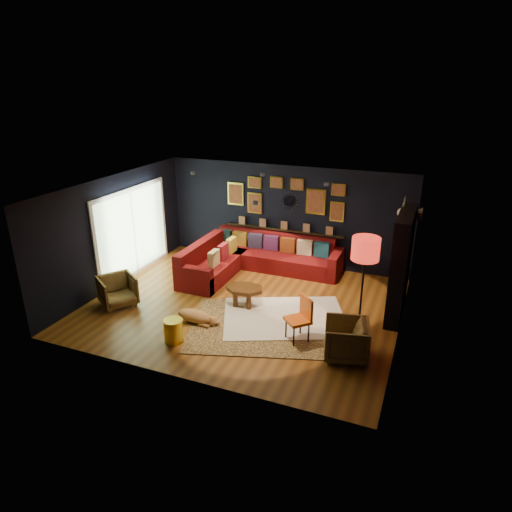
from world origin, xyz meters
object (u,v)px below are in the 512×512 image
at_px(coffee_table, 245,291).
at_px(dog, 195,314).
at_px(armchair_right, 346,338).
at_px(gold_stool, 174,331).
at_px(pouf, 202,278).
at_px(floor_lamp, 365,252).
at_px(orange_chair, 301,316).
at_px(sectional, 250,259).
at_px(armchair_left, 118,289).

bearing_deg(coffee_table, dog, -122.73).
relative_size(armchair_right, gold_stool, 1.68).
bearing_deg(coffee_table, armchair_right, -24.64).
relative_size(pouf, floor_lamp, 0.29).
relative_size(armchair_right, floor_lamp, 0.40).
bearing_deg(floor_lamp, dog, -162.54).
xyz_separation_m(orange_chair, floor_lamp, (0.95, 0.83, 1.11)).
bearing_deg(dog, gold_stool, -86.97).
bearing_deg(sectional, coffee_table, -70.54).
bearing_deg(coffee_table, armchair_left, -159.15).
xyz_separation_m(armchair_right, gold_stool, (-3.09, -0.70, -0.16)).
relative_size(coffee_table, floor_lamp, 0.47).
xyz_separation_m(sectional, coffee_table, (0.64, -1.82, 0.04)).
bearing_deg(pouf, armchair_left, -129.34).
bearing_deg(pouf, dog, -67.06).
distance_m(armchair_left, gold_stool, 2.09).
bearing_deg(gold_stool, floor_lamp, 29.40).
bearing_deg(orange_chair, gold_stool, -112.66).
bearing_deg(floor_lamp, coffee_table, 179.00).
bearing_deg(armchair_left, pouf, -4.87).
height_order(pouf, floor_lamp, floor_lamp).
distance_m(sectional, floor_lamp, 3.85).
bearing_deg(dog, orange_chair, 7.63).
distance_m(armchair_left, armchair_right, 5.00).
bearing_deg(armchair_right, dog, -104.54).
bearing_deg(sectional, gold_stool, -90.41).
height_order(gold_stool, orange_chair, orange_chair).
relative_size(sectional, dog, 3.19).
height_order(orange_chair, dog, orange_chair).
xyz_separation_m(sectional, dog, (-0.02, -2.84, -0.14)).
bearing_deg(floor_lamp, armchair_left, -169.47).
distance_m(pouf, armchair_left, 1.98).
relative_size(pouf, armchair_right, 0.71).
distance_m(sectional, pouf, 1.45).
xyz_separation_m(armchair_left, orange_chair, (4.10, 0.11, 0.15)).
relative_size(pouf, dog, 0.51).
distance_m(floor_lamp, dog, 3.59).
bearing_deg(orange_chair, armchair_left, -134.36).
distance_m(coffee_table, armchair_left, 2.76).
bearing_deg(dog, pouf, 116.41).
bearing_deg(gold_stool, armchair_right, 12.78).
xyz_separation_m(pouf, gold_stool, (0.66, -2.36, 0.01)).
xyz_separation_m(armchair_left, floor_lamp, (5.05, 0.94, 1.26)).
bearing_deg(floor_lamp, sectional, 149.17).
bearing_deg(orange_chair, floor_lamp, 85.19).
relative_size(sectional, gold_stool, 7.50).
relative_size(coffee_table, armchair_right, 1.17).
bearing_deg(gold_stool, sectional, 89.59).
height_order(sectional, pouf, sectional).
height_order(pouf, gold_stool, gold_stool).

